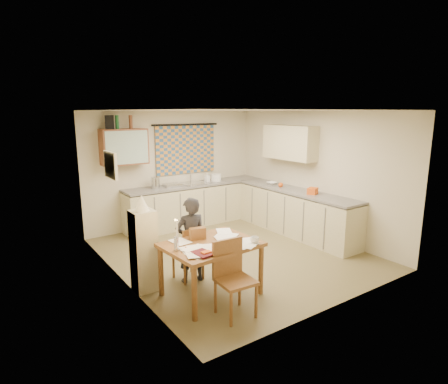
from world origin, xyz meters
TOP-DOWN VIEW (x-y plane):
  - floor at (0.00, 0.00)m, footprint 4.00×4.50m
  - ceiling at (0.00, 0.00)m, footprint 4.00×4.50m
  - wall_back at (0.00, 2.26)m, footprint 4.00×0.02m
  - wall_front at (0.00, -2.26)m, footprint 4.00×0.02m
  - wall_left at (-2.01, 0.00)m, footprint 0.02×4.50m
  - wall_right at (2.01, 0.00)m, footprint 0.02×4.50m
  - window_blind at (0.30, 2.22)m, footprint 1.45×0.03m
  - curtain_rod at (0.30, 2.20)m, footprint 1.60×0.04m
  - wall_cabinet at (-1.15, 2.08)m, footprint 0.90×0.34m
  - wall_cabinet_glass at (-1.15, 1.91)m, footprint 0.84×0.02m
  - upper_cabinet_right at (1.83, 0.55)m, footprint 0.34×1.30m
  - framed_print at (-1.97, 0.40)m, footprint 0.04×0.50m
  - print_canvas at (-1.95, 0.40)m, footprint 0.01×0.42m
  - counter_back at (0.41, 1.95)m, footprint 3.30×0.62m
  - counter_right at (1.70, 0.18)m, footprint 0.62×2.95m
  - stove at (1.70, -0.93)m, footprint 0.58×0.58m
  - sink at (0.36, 1.95)m, footprint 0.59×0.50m
  - tap at (0.36, 2.13)m, footprint 0.03×0.03m
  - dish_rack at (-0.20, 1.95)m, footprint 0.37×0.33m
  - kettle at (-0.58, 1.95)m, footprint 0.21×0.21m
  - mixing_bowl at (0.92, 1.95)m, footprint 0.28×0.28m
  - soap_bottle at (0.71, 2.00)m, footprint 0.13×0.13m
  - bowl at (1.70, 0.92)m, footprint 0.22×0.22m
  - orange_bag at (1.70, -0.26)m, footprint 0.27×0.24m
  - fruit_orange at (1.65, 0.58)m, footprint 0.10×0.10m
  - speaker at (-1.41, 2.08)m, footprint 0.22×0.24m
  - bottle_green at (-1.26, 2.08)m, footprint 0.08×0.08m
  - bottle_brown at (-0.99, 2.08)m, footprint 0.07×0.07m
  - dining_table at (-1.15, -1.07)m, footprint 1.29×1.01m
  - chair_far at (-1.16, -0.46)m, footprint 0.40×0.40m
  - chair_near at (-1.19, -1.68)m, footprint 0.45×0.45m
  - person at (-1.16, -0.55)m, footprint 0.54×0.43m
  - shelf_stand at (-1.84, -0.42)m, footprint 0.32×0.30m
  - lampshade at (-1.84, -0.42)m, footprint 0.20×0.20m
  - letter_rack at (-1.21, -0.83)m, footprint 0.24×0.14m
  - mug at (-0.68, -1.42)m, footprint 0.18×0.18m
  - magazine at (-1.56, -1.37)m, footprint 0.26×0.32m
  - book at (-1.53, -1.18)m, footprint 0.21×0.27m
  - orange_box at (-1.42, -1.39)m, footprint 0.13×0.09m
  - eyeglasses at (-0.97, -1.39)m, footprint 0.13×0.05m
  - candle_holder at (-1.66, -1.06)m, footprint 0.07×0.07m
  - candle at (-1.64, -1.06)m, footprint 0.03×0.03m
  - candle_flame at (-1.68, -1.08)m, footprint 0.02×0.02m
  - papers at (-1.16, -1.18)m, footprint 1.14×0.99m

SIDE VIEW (x-z plane):
  - floor at x=0.00m, z-range -0.02..0.00m
  - chair_far at x=-1.16m, z-range -0.16..0.67m
  - chair_near at x=-1.19m, z-range -0.18..0.76m
  - dining_table at x=-1.15m, z-range 0.00..0.75m
  - stove at x=1.70m, z-range 0.00..0.89m
  - counter_right at x=1.70m, z-range -0.01..0.91m
  - counter_back at x=0.41m, z-range -0.01..0.91m
  - shelf_stand at x=-1.84m, z-range 0.00..1.16m
  - person at x=-1.16m, z-range 0.00..1.28m
  - eyeglasses at x=-0.97m, z-range 0.75..0.77m
  - book at x=-1.53m, z-range 0.75..0.77m
  - papers at x=-1.16m, z-range 0.75..0.77m
  - magazine at x=-1.56m, z-range 0.75..0.78m
  - orange_box at x=-1.42m, z-range 0.75..0.79m
  - mug at x=-0.68m, z-range 0.75..0.84m
  - letter_rack at x=-1.21m, z-range 0.75..0.91m
  - candle_holder at x=-1.66m, z-range 0.75..0.93m
  - sink at x=0.36m, z-range 0.83..0.93m
  - bowl at x=1.70m, z-range 0.92..0.97m
  - dish_rack at x=-0.20m, z-range 0.92..0.98m
  - fruit_orange at x=1.65m, z-range 0.92..1.02m
  - orange_bag at x=1.70m, z-range 0.92..1.04m
  - mixing_bowl at x=0.92m, z-range 0.92..1.08m
  - soap_bottle at x=0.71m, z-range 0.92..1.12m
  - kettle at x=-0.58m, z-range 0.92..1.16m
  - candle at x=-1.64m, z-range 0.93..1.15m
  - tap at x=0.36m, z-range 0.92..1.20m
  - candle_flame at x=-1.68m, z-range 1.15..1.17m
  - wall_back at x=0.00m, z-range 0.00..2.50m
  - wall_front at x=0.00m, z-range 0.00..2.50m
  - wall_left at x=-2.01m, z-range 0.00..2.50m
  - wall_right at x=2.01m, z-range 0.00..2.50m
  - lampshade at x=-1.84m, z-range 1.16..1.38m
  - window_blind at x=0.30m, z-range 1.12..2.17m
  - framed_print at x=-1.97m, z-range 1.50..1.90m
  - print_canvas at x=-1.95m, z-range 1.54..1.86m
  - wall_cabinet at x=-1.15m, z-range 1.45..2.15m
  - wall_cabinet_glass at x=-1.15m, z-range 1.48..2.12m
  - upper_cabinet_right at x=1.83m, z-range 1.50..2.20m
  - curtain_rod at x=0.30m, z-range 2.18..2.22m
  - speaker at x=-1.41m, z-range 2.15..2.41m
  - bottle_green at x=-1.26m, z-range 2.15..2.41m
  - bottle_brown at x=-0.99m, z-range 2.15..2.41m
  - ceiling at x=0.00m, z-range 2.50..2.52m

